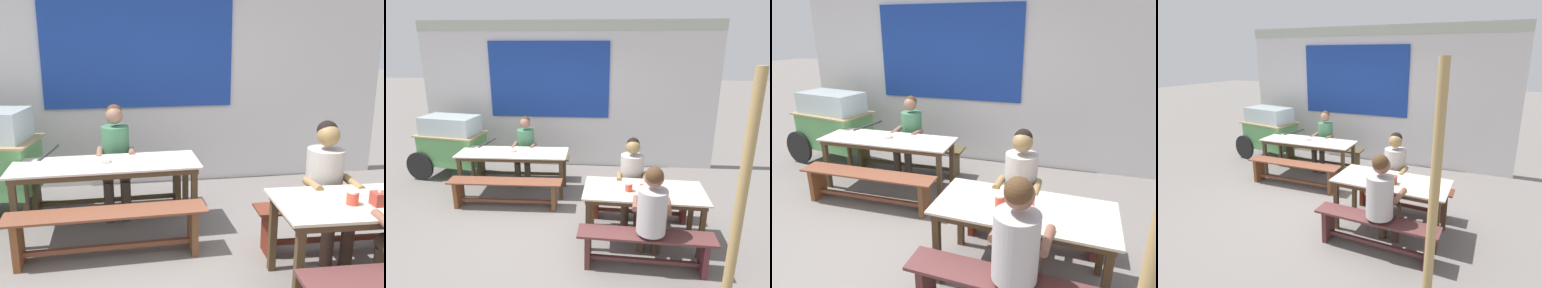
% 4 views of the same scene
% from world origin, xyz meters
% --- Properties ---
extents(ground_plane, '(40.00, 40.00, 0.00)m').
position_xyz_m(ground_plane, '(0.00, 0.00, 0.00)').
color(ground_plane, slate).
extents(backdrop_wall, '(6.01, 0.23, 2.94)m').
position_xyz_m(backdrop_wall, '(-0.02, 2.57, 1.54)').
color(backdrop_wall, silver).
rests_on(backdrop_wall, ground_plane).
extents(dining_table_far, '(1.88, 0.69, 0.73)m').
position_xyz_m(dining_table_far, '(-0.78, 1.10, 0.66)').
color(dining_table_far, silver).
rests_on(dining_table_far, ground_plane).
extents(dining_table_near, '(1.55, 0.78, 0.73)m').
position_xyz_m(dining_table_near, '(1.29, -0.24, 0.65)').
color(dining_table_near, beige).
rests_on(dining_table_near, ground_plane).
extents(bench_far_back, '(1.85, 0.36, 0.45)m').
position_xyz_m(bench_far_back, '(-0.79, 1.68, 0.32)').
color(bench_far_back, brown).
rests_on(bench_far_back, ground_plane).
extents(bench_far_front, '(1.80, 0.35, 0.45)m').
position_xyz_m(bench_far_front, '(-0.76, 0.52, 0.30)').
color(bench_far_front, brown).
rests_on(bench_far_front, ground_plane).
extents(bench_near_back, '(1.52, 0.34, 0.45)m').
position_xyz_m(bench_near_back, '(1.32, 0.34, 0.29)').
color(bench_near_back, brown).
rests_on(bench_near_back, ground_plane).
extents(bench_near_front, '(1.56, 0.35, 0.45)m').
position_xyz_m(bench_near_front, '(1.27, -0.82, 0.31)').
color(bench_near_front, brown).
rests_on(bench_near_front, ground_plane).
extents(food_cart, '(1.64, 0.93, 1.20)m').
position_xyz_m(food_cart, '(-2.16, 1.70, 0.70)').
color(food_cart, '#5FA75F').
rests_on(food_cart, ground_plane).
extents(person_near_front, '(0.47, 0.56, 1.27)m').
position_xyz_m(person_near_front, '(1.33, -0.75, 0.72)').
color(person_near_front, '#453429').
rests_on(person_near_front, ground_plane).
extents(person_center_facing, '(0.42, 0.57, 1.23)m').
position_xyz_m(person_center_facing, '(-0.69, 1.60, 0.69)').
color(person_center_facing, '#42382F').
rests_on(person_center_facing, ground_plane).
extents(person_right_near_table, '(0.45, 0.56, 1.25)m').
position_xyz_m(person_right_near_table, '(1.18, 0.28, 0.71)').
color(person_right_near_table, '#4B3529').
rests_on(person_right_near_table, ground_plane).
extents(tissue_box, '(0.15, 0.10, 0.13)m').
position_xyz_m(tissue_box, '(1.31, -0.33, 0.78)').
color(tissue_box, '#A33B2F').
rests_on(tissue_box, dining_table_near).
extents(condiment_jar, '(0.09, 0.09, 0.11)m').
position_xyz_m(condiment_jar, '(1.10, -0.29, 0.78)').
color(condiment_jar, '#E14634').
rests_on(condiment_jar, dining_table_near).
extents(soup_bowl, '(0.14, 0.14, 0.04)m').
position_xyz_m(soup_bowl, '(-0.80, 1.12, 0.75)').
color(soup_bowl, silver).
rests_on(soup_bowl, dining_table_far).
extents(wooden_support_post, '(0.09, 0.09, 2.35)m').
position_xyz_m(wooden_support_post, '(2.00, -1.35, 1.17)').
color(wooden_support_post, tan).
rests_on(wooden_support_post, ground_plane).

